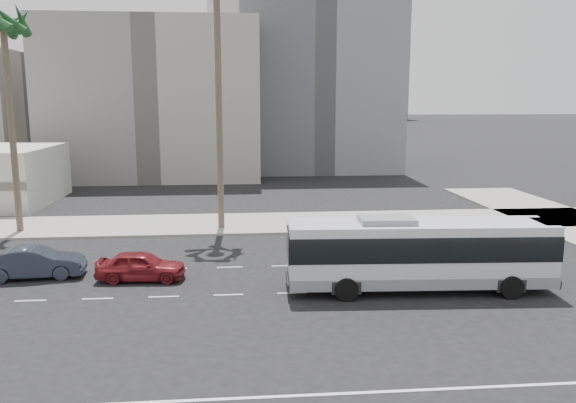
{
  "coord_description": "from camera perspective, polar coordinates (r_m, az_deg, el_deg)",
  "views": [
    {
      "loc": [
        -2.47,
        -25.62,
        9.0
      ],
      "look_at": [
        0.17,
        4.0,
        3.71
      ],
      "focal_mm": 35.41,
      "sensor_mm": 36.0,
      "label": 1
    }
  ],
  "objects": [
    {
      "name": "civic_tower",
      "position": [
        277.23,
        -5.16,
        16.21
      ],
      "size": [
        42.0,
        42.0,
        129.0
      ],
      "color": "beige",
      "rests_on": "ground"
    },
    {
      "name": "palm_mid",
      "position": [
        42.71,
        -26.68,
        15.3
      ],
      "size": [
        4.91,
        4.91,
        15.18
      ],
      "rotation": [
        0.0,
        0.0,
        -0.1
      ],
      "color": "brown",
      "rests_on": "ground"
    },
    {
      "name": "ground",
      "position": [
        27.26,
        0.4,
        -9.19
      ],
      "size": [
        700.0,
        700.0,
        0.0
      ],
      "primitive_type": "plane",
      "color": "black",
      "rests_on": "ground"
    },
    {
      "name": "midrise_gray_center",
      "position": [
        78.42,
        2.67,
        12.99
      ],
      "size": [
        20.0,
        20.0,
        26.0
      ],
      "primitive_type": "cube",
      "color": "slate",
      "rests_on": "ground"
    },
    {
      "name": "car_b",
      "position": [
        32.07,
        -24.07,
        -5.61
      ],
      "size": [
        2.16,
        5.05,
        1.62
      ],
      "primitive_type": "imported",
      "rotation": [
        0.0,
        0.0,
        1.66
      ],
      "color": "#262A37",
      "rests_on": "ground"
    },
    {
      "name": "highrise_right",
      "position": [
        261.28,
        5.63,
        15.74
      ],
      "size": [
        26.0,
        26.0,
        70.0
      ],
      "primitive_type": "cube",
      "color": "slate",
      "rests_on": "ground"
    },
    {
      "name": "highrise_far",
      "position": [
        295.41,
        9.42,
        14.02
      ],
      "size": [
        22.0,
        22.0,
        60.0
      ],
      "primitive_type": "cube",
      "color": "slate",
      "rests_on": "ground"
    },
    {
      "name": "sidewalk_north",
      "position": [
        42.15,
        -1.61,
        -2.15
      ],
      "size": [
        120.0,
        7.0,
        0.15
      ],
      "primitive_type": "cube",
      "color": "gray",
      "rests_on": "ground"
    },
    {
      "name": "midrise_beige_west",
      "position": [
        71.26,
        -12.96,
        9.83
      ],
      "size": [
        24.0,
        18.0,
        18.0
      ],
      "primitive_type": "cube",
      "color": "gray",
      "rests_on": "ground"
    },
    {
      "name": "car_a",
      "position": [
        29.89,
        -14.55,
        -6.26
      ],
      "size": [
        2.07,
        4.55,
        1.51
      ],
      "primitive_type": "imported",
      "rotation": [
        0.0,
        0.0,
        1.51
      ],
      "color": "maroon",
      "rests_on": "ground"
    },
    {
      "name": "city_bus",
      "position": [
        27.88,
        13.05,
        -4.95
      ],
      "size": [
        12.67,
        3.42,
        3.61
      ],
      "rotation": [
        0.0,
        0.0,
        -0.05
      ],
      "color": "silver",
      "rests_on": "ground"
    }
  ]
}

